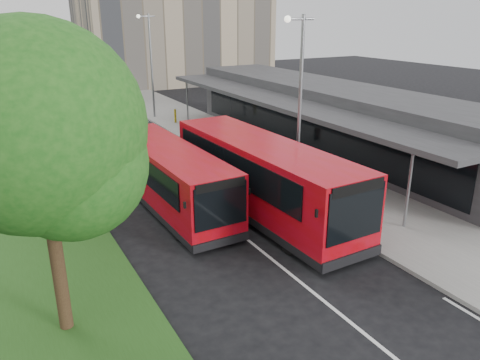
% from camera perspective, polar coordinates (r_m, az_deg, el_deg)
% --- Properties ---
extents(ground, '(120.00, 120.00, 0.00)m').
position_cam_1_polar(ground, '(18.61, -0.21, -6.39)').
color(ground, black).
rests_on(ground, ground).
extents(pavement, '(5.00, 80.00, 0.15)m').
position_cam_1_polar(pavement, '(38.26, -6.80, 7.31)').
color(pavement, gray).
rests_on(pavement, ground).
extents(grass_verge, '(5.00, 80.00, 0.10)m').
position_cam_1_polar(grass_verge, '(35.62, -26.54, 4.39)').
color(grass_verge, '#254F19').
rests_on(grass_verge, ground).
extents(lane_centre_line, '(0.12, 70.00, 0.01)m').
position_cam_1_polar(lane_centre_line, '(31.80, -13.35, 4.24)').
color(lane_centre_line, silver).
rests_on(lane_centre_line, ground).
extents(kerb_dashes, '(0.12, 56.00, 0.01)m').
position_cam_1_polar(kerb_dashes, '(36.45, -10.13, 6.41)').
color(kerb_dashes, silver).
rests_on(kerb_dashes, ground).
extents(office_block, '(22.00, 12.00, 18.00)m').
position_cam_1_polar(office_block, '(60.80, -8.20, 20.26)').
color(office_block, tan).
rests_on(office_block, ground).
extents(station_building, '(7.70, 26.00, 4.00)m').
position_cam_1_polar(station_building, '(30.13, 10.74, 7.58)').
color(station_building, '#2D2D2F').
rests_on(station_building, ground).
extents(tree_near, '(5.11, 5.11, 8.21)m').
position_cam_1_polar(tree_near, '(12.11, -23.33, 4.31)').
color(tree_near, '#332014').
rests_on(tree_near, ground).
extents(tree_mid, '(4.75, 4.75, 7.63)m').
position_cam_1_polar(tree_mid, '(23.96, -26.64, 9.83)').
color(tree_mid, '#332014').
rests_on(tree_mid, ground).
extents(lamp_post_near, '(1.44, 0.28, 8.00)m').
position_cam_1_polar(lamp_post_near, '(20.91, 7.16, 10.00)').
color(lamp_post_near, gray).
rests_on(lamp_post_near, pavement).
extents(lamp_post_far, '(1.44, 0.28, 8.00)m').
position_cam_1_polar(lamp_post_far, '(38.78, -10.90, 14.22)').
color(lamp_post_far, gray).
rests_on(lamp_post_far, pavement).
extents(bus_main, '(3.18, 11.24, 3.16)m').
position_cam_1_polar(bus_main, '(19.78, 2.73, 0.29)').
color(bus_main, '#AF091C').
rests_on(bus_main, ground).
extents(bus_second, '(2.71, 9.79, 2.75)m').
position_cam_1_polar(bus_second, '(20.71, -8.60, 0.38)').
color(bus_second, '#AF091C').
rests_on(bus_second, ground).
extents(litter_bin, '(0.45, 0.45, 0.78)m').
position_cam_1_polar(litter_bin, '(28.86, 0.33, 4.32)').
color(litter_bin, '#3A2418').
rests_on(litter_bin, pavement).
extents(bollard, '(0.20, 0.20, 1.04)m').
position_cam_1_polar(bollard, '(36.89, -7.90, 7.75)').
color(bollard, yellow).
rests_on(bollard, pavement).
extents(car_near, '(1.83, 3.66, 1.20)m').
position_cam_1_polar(car_near, '(54.82, -18.18, 10.77)').
color(car_near, '#5B0D1A').
rests_on(car_near, ground).
extents(car_far, '(2.38, 4.12, 1.28)m').
position_cam_1_polar(car_far, '(60.55, -22.17, 11.11)').
color(car_far, navy).
rests_on(car_far, ground).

